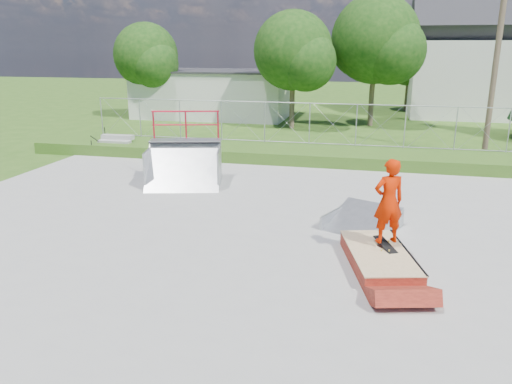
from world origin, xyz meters
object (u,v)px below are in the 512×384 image
Objects in this scene: quarter_pipe at (183,151)px; flat_bank_ramp at (362,220)px; skater at (388,204)px; grind_box at (379,259)px.

quarter_pipe is 1.43× the size of flat_bank_ramp.
skater reaches higher than flat_bank_ramp.
flat_bank_ramp is (6.06, -2.92, -0.98)m from quarter_pipe.
grind_box is at bearing 41.15° from skater.
skater is (0.12, 0.28, 1.16)m from grind_box.
skater is at bearing -50.91° from quarter_pipe.
grind_box is 1.12× the size of quarter_pipe.
quarter_pipe reaches higher than skater.
grind_box is 1.60× the size of flat_bank_ramp.
grind_box is 1.20m from skater.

